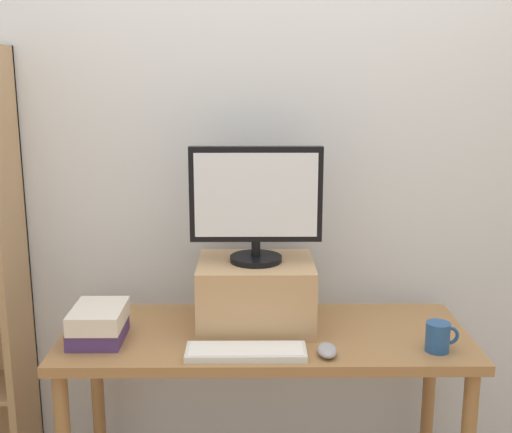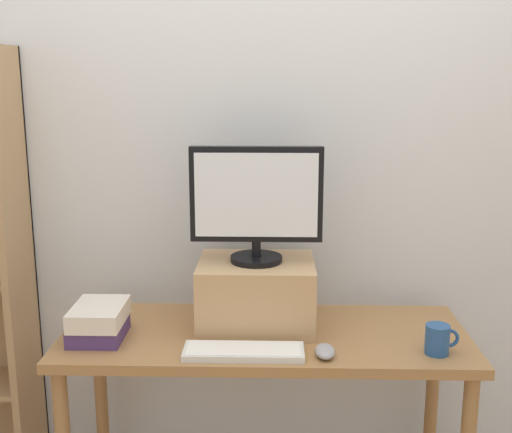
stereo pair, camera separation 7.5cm
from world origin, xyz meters
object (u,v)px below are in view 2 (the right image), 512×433
object	(u,v)px
coffee_mug	(438,339)
desk	(265,357)
computer_monitor	(256,201)
book_stack	(99,321)
computer_mouse	(325,351)
riser_box	(256,293)
keyboard	(244,351)

from	to	relation	value
coffee_mug	desk	bearing A→B (deg)	163.93
computer_monitor	book_stack	size ratio (longest dim) A/B	2.02
computer_mouse	coffee_mug	size ratio (longest dim) A/B	0.94
riser_box	coffee_mug	world-z (taller)	riser_box
keyboard	computer_mouse	distance (m)	0.26
desk	keyboard	size ratio (longest dim) A/B	3.65
desk	computer_monitor	distance (m)	0.56
book_stack	computer_monitor	bearing A→B (deg)	13.98
computer_mouse	coffee_mug	distance (m)	0.37
book_stack	desk	bearing A→B (deg)	6.69
desk	keyboard	xyz separation A→B (m)	(-0.07, -0.19, 0.11)
keyboard	computer_monitor	bearing A→B (deg)	82.45
desk	computer_mouse	xyz separation A→B (m)	(0.20, -0.20, 0.11)
computer_monitor	keyboard	xyz separation A→B (m)	(-0.03, -0.26, -0.45)
computer_monitor	book_stack	distance (m)	0.68
riser_box	computer_monitor	size ratio (longest dim) A/B	0.89
riser_box	book_stack	distance (m)	0.56
computer_mouse	coffee_mug	bearing A→B (deg)	5.01
book_stack	coffee_mug	size ratio (longest dim) A/B	2.07
riser_box	book_stack	xyz separation A→B (m)	(-0.54, -0.14, -0.06)
desk	book_stack	distance (m)	0.60
computer_mouse	coffee_mug	xyz separation A→B (m)	(0.37, 0.03, 0.03)
riser_box	computer_monitor	bearing A→B (deg)	-90.00
computer_monitor	desk	bearing A→B (deg)	-64.62
desk	riser_box	xyz separation A→B (m)	(-0.03, 0.07, 0.22)
computer_monitor	coffee_mug	size ratio (longest dim) A/B	4.18
desk	computer_mouse	size ratio (longest dim) A/B	13.77
desk	book_stack	size ratio (longest dim) A/B	6.23
riser_box	computer_mouse	distance (m)	0.36
desk	computer_mouse	world-z (taller)	computer_mouse
riser_box	computer_mouse	bearing A→B (deg)	-49.12
book_stack	coffee_mug	bearing A→B (deg)	-4.83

